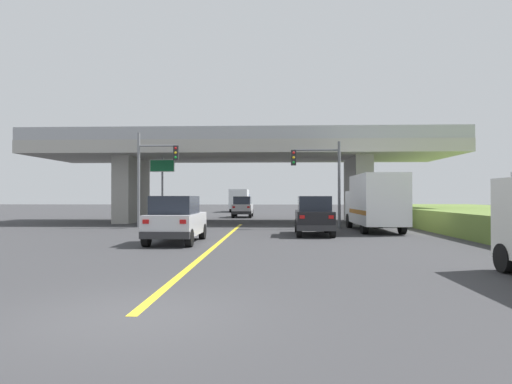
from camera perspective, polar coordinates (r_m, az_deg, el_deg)
ground at (r=35.07m, az=-1.59°, el=-3.87°), size 160.00×160.00×0.00m
overpass_bridge at (r=35.14m, az=-1.58°, el=4.16°), size 31.68×9.30×6.84m
lane_divider_stripe at (r=19.98m, az=-4.55°, el=-6.31°), size 0.20×24.86×0.01m
suv_lead at (r=19.54m, az=-10.16°, el=-3.47°), size 1.98×4.42×2.02m
suv_crossing at (r=23.36m, az=7.39°, el=-3.01°), size 1.96×4.38×2.02m
box_truck at (r=26.65m, az=14.95°, el=-1.24°), size 2.33×7.04×3.24m
sedan_oncoming at (r=43.38m, az=-1.72°, el=-1.91°), size 1.87×4.47×2.02m
traffic_signal_nearside at (r=28.29m, az=8.50°, el=2.52°), size 3.11×0.36×5.46m
traffic_signal_farside at (r=29.92m, az=-13.25°, el=2.92°), size 2.71×0.36×6.18m
highway_sign at (r=33.90m, az=-11.89°, el=2.24°), size 1.84×0.17×4.92m
semi_truck_distant at (r=59.08m, az=-2.10°, el=-1.03°), size 2.33×6.78×2.94m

